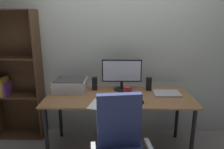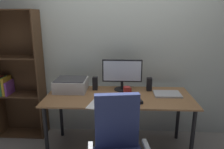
{
  "view_description": "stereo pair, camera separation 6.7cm",
  "coord_description": "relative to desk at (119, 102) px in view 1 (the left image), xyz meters",
  "views": [
    {
      "loc": [
        -0.04,
        -2.37,
        1.66
      ],
      "look_at": [
        -0.08,
        0.04,
        0.99
      ],
      "focal_mm": 33.63,
      "sensor_mm": 36.0,
      "label": 1
    },
    {
      "loc": [
        0.03,
        -2.37,
        1.66
      ],
      "look_at": [
        -0.08,
        0.04,
        0.99
      ],
      "focal_mm": 33.63,
      "sensor_mm": 36.0,
      "label": 2
    }
  ],
  "objects": [
    {
      "name": "ground_plane",
      "position": [
        0.0,
        0.0,
        -0.66
      ],
      "size": [
        12.0,
        12.0,
        0.0
      ],
      "primitive_type": "plane",
      "color": "gray"
    },
    {
      "name": "mouse",
      "position": [
        0.23,
        -0.2,
        0.09
      ],
      "size": [
        0.08,
        0.11,
        0.03
      ],
      "primitive_type": "cube",
      "rotation": [
        0.0,
        0.0,
        0.25
      ],
      "color": "black",
      "rests_on": "desk"
    },
    {
      "name": "back_wall",
      "position": [
        0.0,
        0.53,
        0.64
      ],
      "size": [
        6.4,
        0.1,
        2.6
      ],
      "primitive_type": "cube",
      "color": "beige",
      "rests_on": "ground"
    },
    {
      "name": "paper_sheet",
      "position": [
        -0.21,
        -0.26,
        0.08
      ],
      "size": [
        0.27,
        0.33,
        0.0
      ],
      "primitive_type": "cube",
      "rotation": [
        0.0,
        0.0,
        -0.22
      ],
      "color": "white",
      "rests_on": "desk"
    },
    {
      "name": "coffee_mug",
      "position": [
        0.1,
        0.05,
        0.13
      ],
      "size": [
        0.1,
        0.08,
        0.1
      ],
      "color": "#B72D28",
      "rests_on": "desk"
    },
    {
      "name": "speaker_left",
      "position": [
        -0.31,
        0.21,
        0.16
      ],
      "size": [
        0.06,
        0.07,
        0.17
      ],
      "primitive_type": "cube",
      "color": "black",
      "rests_on": "desk"
    },
    {
      "name": "desk",
      "position": [
        0.0,
        0.0,
        0.0
      ],
      "size": [
        1.75,
        0.72,
        0.74
      ],
      "color": "olive",
      "rests_on": "ground"
    },
    {
      "name": "speaker_right",
      "position": [
        0.39,
        0.21,
        0.16
      ],
      "size": [
        0.06,
        0.07,
        0.17
      ],
      "primitive_type": "cube",
      "color": "black",
      "rests_on": "desk"
    },
    {
      "name": "laptop",
      "position": [
        0.59,
        0.06,
        0.09
      ],
      "size": [
        0.32,
        0.23,
        0.02
      ],
      "primitive_type": "cube",
      "rotation": [
        0.0,
        0.0,
        0.01
      ],
      "color": "#B7BABC",
      "rests_on": "desk"
    },
    {
      "name": "bookshelf",
      "position": [
        -1.41,
        0.36,
        0.19
      ],
      "size": [
        0.65,
        0.28,
        1.75
      ],
      "color": "#4C331E",
      "rests_on": "ground"
    },
    {
      "name": "printer",
      "position": [
        -0.62,
        0.16,
        0.16
      ],
      "size": [
        0.4,
        0.34,
        0.16
      ],
      "color": "silver",
      "rests_on": "desk"
    },
    {
      "name": "keyboard",
      "position": [
        0.03,
        -0.19,
        0.09
      ],
      "size": [
        0.29,
        0.12,
        0.02
      ],
      "primitive_type": "cube",
      "rotation": [
        0.0,
        0.0,
        -0.02
      ],
      "color": "#B7BABC",
      "rests_on": "desk"
    },
    {
      "name": "monitor",
      "position": [
        0.04,
        0.22,
        0.31
      ],
      "size": [
        0.51,
        0.2,
        0.4
      ],
      "color": "black",
      "rests_on": "desk"
    }
  ]
}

